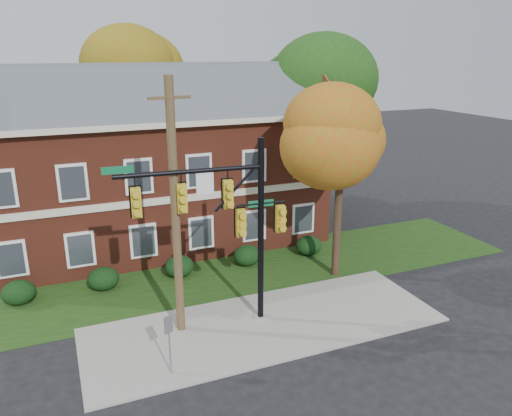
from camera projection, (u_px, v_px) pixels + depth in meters
name	position (u px, v px, depth m)	size (l,w,h in m)	color
ground	(276.00, 338.00, 18.82)	(120.00, 120.00, 0.00)	black
sidewalk	(265.00, 325.00, 19.69)	(14.00, 5.00, 0.08)	gray
grass_strip	(224.00, 275.00, 24.10)	(30.00, 6.00, 0.04)	#193811
apartment_building	(151.00, 154.00, 27.11)	(18.80, 8.80, 9.74)	maroon
hedge_far_left	(19.00, 292.00, 21.27)	(1.40, 1.26, 1.05)	black
hedge_left	(104.00, 279.00, 22.55)	(1.40, 1.26, 1.05)	black
hedge_center	(179.00, 266.00, 23.83)	(1.40, 1.26, 1.05)	black
hedge_right	(247.00, 255.00, 25.11)	(1.40, 1.26, 1.05)	black
hedge_far_right	(309.00, 245.00, 26.39)	(1.40, 1.26, 1.05)	black
tree_near_right	(348.00, 138.00, 22.12)	(4.50, 4.25, 8.58)	black
tree_right_rear	(327.00, 88.00, 31.06)	(6.30, 5.95, 10.62)	black
tree_far_rear	(145.00, 75.00, 33.33)	(6.84, 6.46, 11.52)	black
traffic_signal	(227.00, 215.00, 18.36)	(6.63, 0.78, 7.40)	gray
utility_pole	(175.00, 211.00, 17.90)	(1.50, 0.35, 9.62)	#4C3C23
sign_post	(169.00, 335.00, 16.26)	(0.31, 0.17, 2.23)	slate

